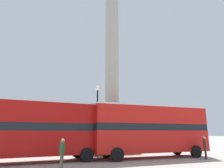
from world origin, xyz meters
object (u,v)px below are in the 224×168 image
at_px(monument_column, 112,79).
at_px(bus_a, 30,128).
at_px(street_lamp, 97,113).
at_px(pedestrian_near_lamp, 205,146).
at_px(pedestrian_by_plinth, 62,152).
at_px(bus_b, 150,129).

distance_m(monument_column, bus_a, 11.08).
distance_m(street_lamp, pedestrian_near_lamp, 9.58).
bearing_deg(monument_column, bus_a, -147.19).
xyz_separation_m(pedestrian_near_lamp, pedestrian_by_plinth, (-11.41, -0.99, -0.06)).
xyz_separation_m(monument_column, bus_a, (-8.01, -5.16, -5.66)).
bearing_deg(monument_column, pedestrian_by_plinth, -125.23).
height_order(monument_column, pedestrian_near_lamp, monument_column).
xyz_separation_m(street_lamp, pedestrian_by_plinth, (-3.53, -5.64, -2.91)).
relative_size(monument_column, street_lamp, 3.68).
bearing_deg(pedestrian_by_plinth, bus_a, 55.30).
relative_size(pedestrian_near_lamp, pedestrian_by_plinth, 1.04).
bearing_deg(pedestrian_by_plinth, monument_column, -12.53).
bearing_deg(bus_a, bus_b, -5.66).
distance_m(bus_a, pedestrian_near_lamp, 13.74).
xyz_separation_m(bus_b, pedestrian_by_plinth, (-7.70, -3.19, -1.44)).
height_order(bus_a, bus_b, bus_b).
height_order(bus_b, street_lamp, street_lamp).
xyz_separation_m(bus_b, pedestrian_near_lamp, (3.71, -2.20, -1.38)).
bearing_deg(monument_column, street_lamp, -130.97).
bearing_deg(pedestrian_near_lamp, street_lamp, 109.15).
relative_size(bus_b, street_lamp, 1.60).
bearing_deg(street_lamp, monument_column, 49.03).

